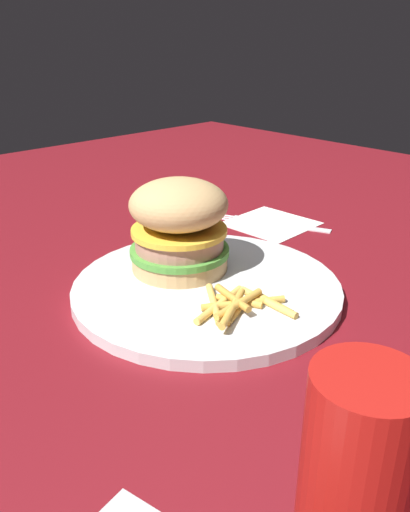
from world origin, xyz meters
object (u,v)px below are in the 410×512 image
(fries_pile, at_px, (239,304))
(fork, at_px, (270,221))
(napkin, at_px, (271,223))
(plate, at_px, (205,287))
(sandwich, at_px, (179,225))

(fries_pile, height_order, fork, fries_pile)
(fork, bearing_deg, napkin, 23.56)
(plate, distance_m, fork, 0.23)
(fries_pile, xyz_separation_m, fork, (-0.15, 0.23, -0.01))
(sandwich, bearing_deg, napkin, 101.38)
(fries_pile, distance_m, napkin, 0.28)
(napkin, bearing_deg, plate, -67.86)
(napkin, bearing_deg, sandwich, -78.62)
(plate, xyz_separation_m, napkin, (-0.09, 0.21, -0.01))
(plate, relative_size, sandwich, 2.57)
(plate, height_order, sandwich, sandwich)
(plate, relative_size, fries_pile, 2.80)
(plate, height_order, fries_pile, fries_pile)
(fries_pile, xyz_separation_m, napkin, (-0.15, 0.23, -0.02))
(plate, distance_m, fries_pile, 0.07)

